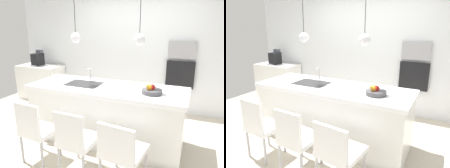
# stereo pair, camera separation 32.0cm
# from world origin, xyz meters

# --- Properties ---
(floor) EXTENTS (6.60, 6.60, 0.00)m
(floor) POSITION_xyz_m (0.00, 0.00, 0.00)
(floor) COLOR beige
(floor) RESTS_ON ground
(back_wall) EXTENTS (6.00, 0.10, 2.60)m
(back_wall) POSITION_xyz_m (0.00, 1.65, 1.30)
(back_wall) COLOR white
(back_wall) RESTS_ON ground
(kitchen_island) EXTENTS (2.45, 0.88, 0.91)m
(kitchen_island) POSITION_xyz_m (0.00, 0.00, 0.46)
(kitchen_island) COLOR white
(kitchen_island) RESTS_ON ground
(sink_basin) EXTENTS (0.56, 0.40, 0.02)m
(sink_basin) POSITION_xyz_m (-0.40, 0.00, 0.91)
(sink_basin) COLOR #2D2D30
(sink_basin) RESTS_ON kitchen_island
(faucet) EXTENTS (0.02, 0.17, 0.22)m
(faucet) POSITION_xyz_m (-0.40, 0.21, 1.05)
(faucet) COLOR silver
(faucet) RESTS_ON kitchen_island
(fruit_bowl) EXTENTS (0.29, 0.29, 0.14)m
(fruit_bowl) POSITION_xyz_m (0.73, -0.08, 0.96)
(fruit_bowl) COLOR #4C4C51
(fruit_bowl) RESTS_ON kitchen_island
(side_counter) EXTENTS (1.10, 0.60, 0.85)m
(side_counter) POSITION_xyz_m (-2.40, 1.28, 0.43)
(side_counter) COLOR white
(side_counter) RESTS_ON ground
(coffee_machine) EXTENTS (0.20, 0.35, 0.38)m
(coffee_machine) POSITION_xyz_m (-2.45, 1.28, 1.01)
(coffee_machine) COLOR black
(coffee_machine) RESTS_ON side_counter
(microwave) EXTENTS (0.54, 0.08, 0.34)m
(microwave) POSITION_xyz_m (0.96, 1.58, 1.35)
(microwave) COLOR #9E9EA3
(microwave) RESTS_ON back_wall
(oven) EXTENTS (0.56, 0.08, 0.56)m
(oven) POSITION_xyz_m (0.96, 1.58, 0.85)
(oven) COLOR black
(oven) RESTS_ON back_wall
(chair_near) EXTENTS (0.44, 0.44, 0.89)m
(chair_near) POSITION_xyz_m (-0.63, -0.90, 0.49)
(chair_near) COLOR white
(chair_near) RESTS_ON ground
(chair_middle) EXTENTS (0.43, 0.48, 0.87)m
(chair_middle) POSITION_xyz_m (0.00, -0.90, 0.48)
(chair_middle) COLOR white
(chair_middle) RESTS_ON ground
(chair_far) EXTENTS (0.51, 0.51, 0.83)m
(chair_far) POSITION_xyz_m (0.59, -0.90, 0.47)
(chair_far) COLOR white
(chair_far) RESTS_ON ground
(pendant_light_left) EXTENTS (0.16, 0.16, 0.76)m
(pendant_light_left) POSITION_xyz_m (-0.51, 0.00, 1.64)
(pendant_light_left) COLOR silver
(pendant_light_right) EXTENTS (0.16, 0.16, 0.76)m
(pendant_light_right) POSITION_xyz_m (0.51, 0.00, 1.64)
(pendant_light_right) COLOR silver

